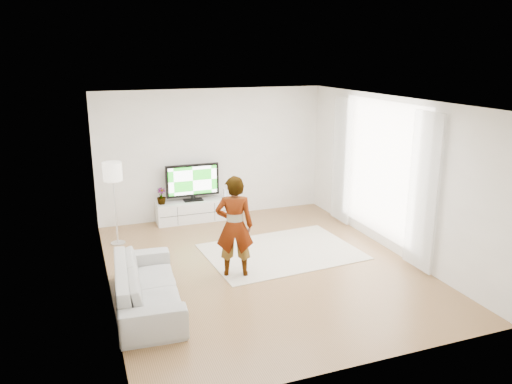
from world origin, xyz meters
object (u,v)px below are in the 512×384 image
object	(u,v)px
rug	(281,252)
player	(234,226)
media_console	(194,211)
television	(193,181)
floor_lamp	(113,175)
sofa	(147,285)

from	to	relation	value
rug	player	world-z (taller)	player
media_console	television	world-z (taller)	television
television	player	size ratio (longest dim) A/B	0.69
floor_lamp	sofa	bearing A→B (deg)	-86.25
media_console	player	distance (m)	2.98
floor_lamp	player	bearing A→B (deg)	-51.62
television	floor_lamp	bearing A→B (deg)	-153.80
media_console	floor_lamp	world-z (taller)	floor_lamp
media_console	rug	bearing A→B (deg)	-64.59
sofa	floor_lamp	world-z (taller)	floor_lamp
rug	floor_lamp	bearing A→B (deg)	151.81
sofa	floor_lamp	bearing A→B (deg)	7.83
rug	sofa	bearing A→B (deg)	-155.54
television	sofa	size ratio (longest dim) A/B	0.52
rug	player	distance (m)	1.52
television	sofa	xyz separation A→B (m)	(-1.51, -3.49, -0.56)
media_console	television	size ratio (longest dim) A/B	1.40
sofa	media_console	bearing A→B (deg)	-19.46
media_console	rug	xyz separation A→B (m)	(1.08, -2.28, -0.22)
television	floor_lamp	size ratio (longest dim) A/B	0.72
television	rug	xyz separation A→B (m)	(1.08, -2.31, -0.88)
media_console	sofa	world-z (taller)	sofa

